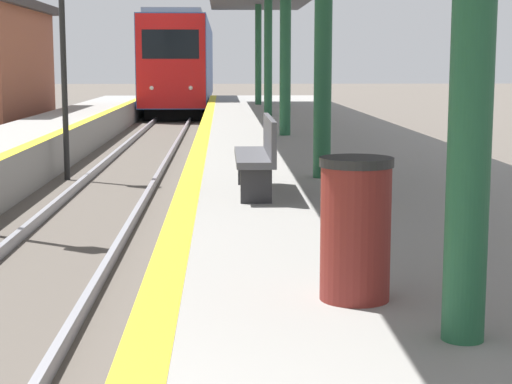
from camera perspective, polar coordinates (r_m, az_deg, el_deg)
name	(u,v)px	position (r m, az deg, el deg)	size (l,w,h in m)	color
train	(183,64)	(46.59, -4.86, 8.51)	(2.88, 23.20, 4.68)	black
signal_far	(62,13)	(18.23, -12.82, 11.58)	(0.36, 0.31, 4.97)	black
trash_bin	(355,229)	(5.68, 6.64, -2.44)	(0.49, 0.49, 0.95)	maroon
bench	(259,153)	(10.28, 0.23, 2.64)	(0.44, 1.87, 0.92)	#4C4C51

